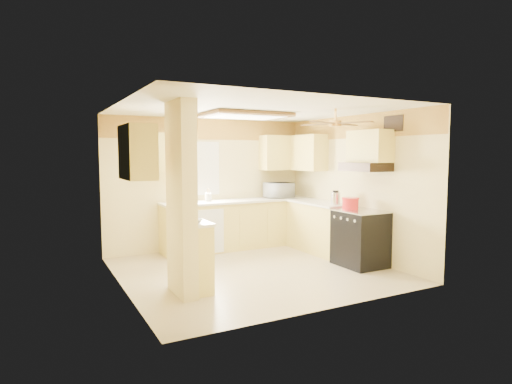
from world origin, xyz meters
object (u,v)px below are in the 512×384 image
stove (360,238)px  kettle (336,198)px  dutch_oven (350,203)px  bowl (196,221)px  microwave (279,190)px

stove → kettle: bearing=89.7°
dutch_oven → kettle: 0.45m
bowl → dutch_oven: dutch_oven is taller
kettle → bowl: bearing=-165.9°
stove → kettle: (0.00, 0.66, 0.60)m
stove → kettle: 0.89m
microwave → kettle: (0.28, -1.48, -0.04)m
dutch_oven → kettle: (0.05, 0.45, 0.04)m
kettle → microwave: bearing=100.6°
dutch_oven → bowl: bearing=-174.6°
microwave → bowl: size_ratio=2.93×
bowl → kettle: (2.85, 0.72, 0.09)m
microwave → kettle: bearing=106.4°
kettle → stove: bearing=-90.3°
bowl → kettle: size_ratio=0.76×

